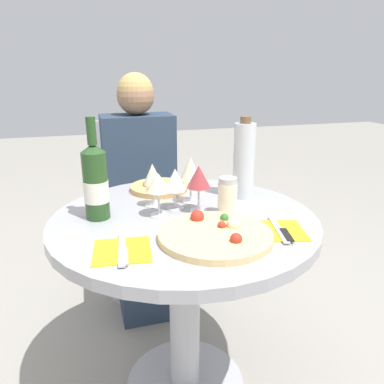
# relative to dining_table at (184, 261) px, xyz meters

# --- Properties ---
(dining_table) EXTENTS (0.87, 0.87, 0.71)m
(dining_table) POSITION_rel_dining_table_xyz_m (0.00, 0.00, 0.00)
(dining_table) COLOR #B2B2B7
(dining_table) RESTS_ON ground_plane
(chair_behind_diner) EXTENTS (0.42, 0.42, 0.91)m
(chair_behind_diner) POSITION_rel_dining_table_xyz_m (-0.04, 0.79, -0.11)
(chair_behind_diner) COLOR #ADADB2
(chair_behind_diner) RESTS_ON ground_plane
(seated_diner) EXTENTS (0.35, 0.43, 1.15)m
(seated_diner) POSITION_rel_dining_table_xyz_m (-0.04, 0.64, -0.03)
(seated_diner) COLOR #28384C
(seated_diner) RESTS_ON ground_plane
(pizza_large) EXTENTS (0.33, 0.33, 0.05)m
(pizza_large) POSITION_rel_dining_table_xyz_m (0.04, -0.19, 0.18)
(pizza_large) COLOR #E5C17F
(pizza_large) RESTS_ON dining_table
(pizza_small_far) EXTENTS (0.23, 0.23, 0.05)m
(pizza_small_far) POSITION_rel_dining_table_xyz_m (-0.02, 0.29, 0.18)
(pizza_small_far) COLOR tan
(pizza_small_far) RESTS_ON dining_table
(wine_bottle) EXTENTS (0.08, 0.08, 0.32)m
(wine_bottle) POSITION_rel_dining_table_xyz_m (-0.27, 0.06, 0.29)
(wine_bottle) COLOR #23471E
(wine_bottle) RESTS_ON dining_table
(tall_carafe) EXTENTS (0.08, 0.08, 0.30)m
(tall_carafe) POSITION_rel_dining_table_xyz_m (0.26, 0.12, 0.31)
(tall_carafe) COLOR silver
(tall_carafe) RESTS_ON dining_table
(sugar_shaker) EXTENTS (0.06, 0.06, 0.13)m
(sugar_shaker) POSITION_rel_dining_table_xyz_m (0.14, -0.03, 0.23)
(sugar_shaker) COLOR silver
(sugar_shaker) RESTS_ON dining_table
(wine_glass_center) EXTENTS (0.08, 0.08, 0.14)m
(wine_glass_center) POSITION_rel_dining_table_xyz_m (-0.01, 0.08, 0.27)
(wine_glass_center) COLOR silver
(wine_glass_center) RESTS_ON dining_table
(wine_glass_back_right) EXTENTS (0.07, 0.07, 0.17)m
(wine_glass_back_right) POSITION_rel_dining_table_xyz_m (0.06, 0.12, 0.29)
(wine_glass_back_right) COLOR silver
(wine_glass_back_right) RESTS_ON dining_table
(wine_glass_front_right) EXTENTS (0.08, 0.08, 0.16)m
(wine_glass_front_right) POSITION_rel_dining_table_xyz_m (0.06, 0.03, 0.28)
(wine_glass_front_right) COLOR silver
(wine_glass_front_right) RESTS_ON dining_table
(wine_glass_front_left) EXTENTS (0.08, 0.08, 0.15)m
(wine_glass_front_left) POSITION_rel_dining_table_xyz_m (-0.08, 0.03, 0.28)
(wine_glass_front_left) COLOR silver
(wine_glass_front_left) RESTS_ON dining_table
(wine_glass_back_left) EXTENTS (0.07, 0.07, 0.15)m
(wine_glass_back_left) POSITION_rel_dining_table_xyz_m (-0.08, 0.12, 0.28)
(wine_glass_back_left) COLOR silver
(wine_glass_back_left) RESTS_ON dining_table
(place_setting_left) EXTENTS (0.17, 0.19, 0.01)m
(place_setting_left) POSITION_rel_dining_table_xyz_m (-0.22, -0.20, 0.17)
(place_setting_left) COLOR yellow
(place_setting_left) RESTS_ON dining_table
(place_setting_right) EXTENTS (0.18, 0.19, 0.01)m
(place_setting_right) POSITION_rel_dining_table_xyz_m (0.24, -0.20, 0.17)
(place_setting_right) COLOR yellow
(place_setting_right) RESTS_ON dining_table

